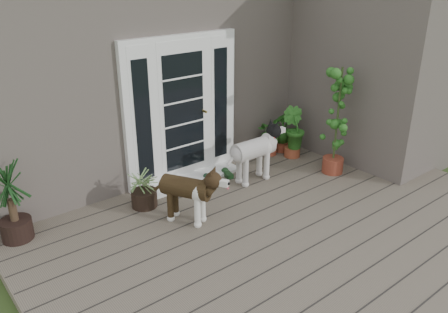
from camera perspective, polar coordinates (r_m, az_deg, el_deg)
deck at (r=5.76m, az=9.36°, el=-9.76°), size 6.20×4.60×0.12m
house_main at (r=8.42m, az=-12.17°, el=11.60°), size 7.40×4.00×3.10m
house_wing at (r=8.01m, az=18.45°, el=10.37°), size 1.60×2.40×3.10m
door_unit at (r=6.68m, az=-5.27°, el=5.93°), size 1.90×0.14×2.15m
door_step at (r=6.91m, az=-4.03°, el=-2.79°), size 1.60×0.40×0.05m
brindle_dog at (r=5.71m, az=-4.77°, el=-5.07°), size 0.72×0.90×0.70m
white_dog at (r=6.75m, az=3.72°, el=-0.12°), size 0.91×0.40×0.76m
spider_plant at (r=6.15m, az=-10.13°, el=-3.64°), size 0.76×0.76×0.62m
yucca at (r=5.81m, az=-25.27°, el=-5.16°), size 0.80×0.80×1.01m
herb_a at (r=7.77m, az=5.82°, el=2.34°), size 0.65×0.65×0.60m
herb_b at (r=7.72m, az=8.67°, el=2.23°), size 0.50×0.50×0.64m
herb_c at (r=7.98m, az=7.35°, el=2.63°), size 0.48×0.48×0.55m
sapling at (r=7.06m, az=14.09°, el=4.48°), size 0.56×0.56×1.73m
clog_left at (r=6.86m, az=-1.93°, el=-2.82°), size 0.16×0.28×0.08m
clog_right at (r=7.01m, az=0.43°, el=-2.15°), size 0.20×0.32×0.09m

